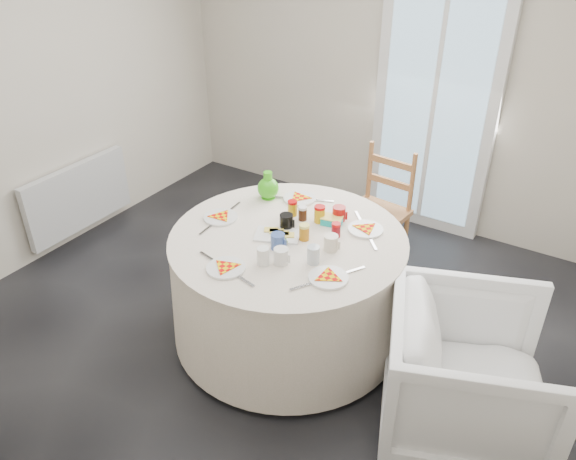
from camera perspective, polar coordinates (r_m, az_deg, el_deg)
The scene contains 14 objects.
floor at distance 3.87m, azimuth -2.98°, elevation -10.00°, with size 4.00×4.00×0.00m, color black.
wall_back at distance 4.85m, azimuth 10.69°, elevation 15.77°, with size 4.00×0.02×2.60m, color #BCB5A3.
wall_left at distance 4.57m, azimuth -25.07°, elevation 12.51°, with size 0.02×4.00×2.60m, color #BCB5A3.
glass_door at distance 4.75m, azimuth 14.68°, elevation 11.81°, with size 1.00×0.08×2.10m, color silver.
radiator at distance 4.96m, azimuth -20.51°, elevation 3.18°, with size 0.07×1.00×0.55m, color silver.
table at distance 3.61m, azimuth 0.00°, elevation -5.78°, with size 1.49×1.49×0.76m, color #F4E1D0.
wooden_chair at distance 4.29m, azimuth 8.94°, elevation 1.81°, with size 0.42×0.40×0.95m, color #9A6842, non-canonical shape.
armchair at distance 3.16m, azimuth 17.92°, elevation -13.76°, with size 0.83×0.78×0.86m, color white.
place_settings at distance 3.39m, azimuth 0.00°, elevation -0.43°, with size 1.19×1.19×0.02m, color white, non-canonical shape.
jar_cluster at distance 3.49m, azimuth 2.50°, elevation 1.46°, with size 0.41×0.21×0.12m, color #A54915, non-canonical shape.
butter_tub at distance 3.52m, azimuth 4.49°, elevation 1.07°, with size 0.13×0.09×0.05m, color #10B4B4.
green_pitcher at distance 3.78m, azimuth -2.05°, elevation 4.87°, with size 0.15×0.15×0.19m, color green, non-canonical shape.
cheese_platter at distance 3.40m, azimuth -1.08°, elevation -0.32°, with size 0.27×0.17×0.03m, color beige, non-canonical shape.
mugs_glasses at distance 3.29m, azimuth 1.36°, elevation -0.71°, with size 0.63×0.63×0.12m, color #999796, non-canonical shape.
Camera 1 is at (1.71, -2.36, 2.55)m, focal length 35.00 mm.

